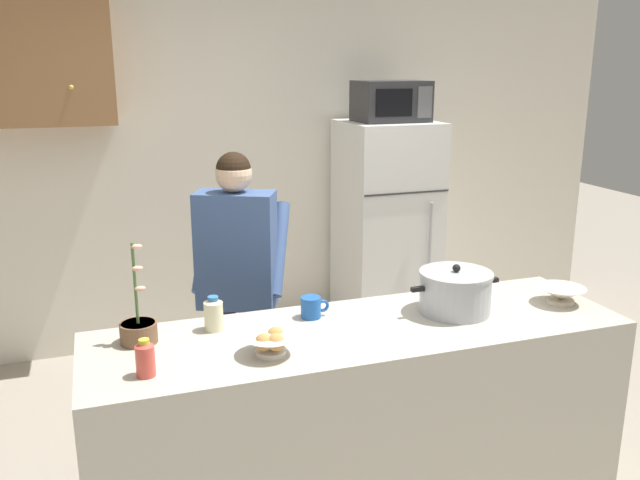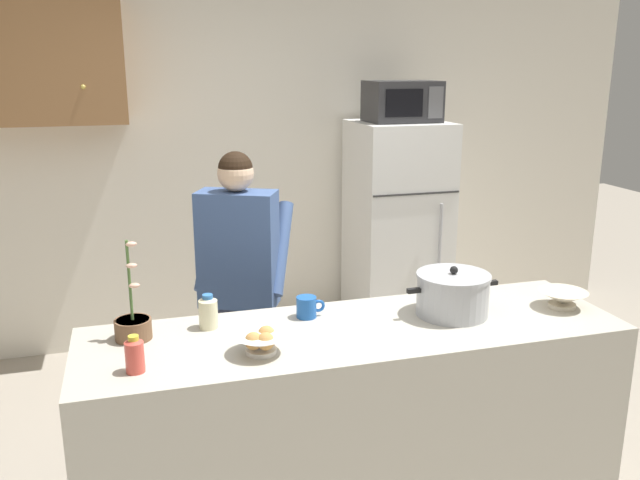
# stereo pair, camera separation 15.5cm
# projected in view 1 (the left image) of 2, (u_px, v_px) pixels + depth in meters

# --- Properties ---
(back_wall_unit) EXTENTS (6.00, 0.48, 2.60)m
(back_wall_unit) POSITION_uv_depth(u_px,v_px,m) (205.00, 149.00, 4.68)
(back_wall_unit) COLOR silver
(back_wall_unit) RESTS_ON ground
(kitchen_island) EXTENTS (2.33, 0.68, 0.92)m
(kitchen_island) POSITION_uv_depth(u_px,v_px,m) (360.00, 423.00, 2.96)
(kitchen_island) COLOR #BCB7A8
(kitchen_island) RESTS_ON ground
(refrigerator) EXTENTS (0.64, 0.68, 1.62)m
(refrigerator) POSITION_uv_depth(u_px,v_px,m) (386.00, 233.00, 4.86)
(refrigerator) COLOR white
(refrigerator) RESTS_ON ground
(microwave) EXTENTS (0.48, 0.37, 0.28)m
(microwave) POSITION_uv_depth(u_px,v_px,m) (391.00, 101.00, 4.59)
(microwave) COLOR #2D2D30
(microwave) RESTS_ON refrigerator
(person_near_pot) EXTENTS (0.59, 0.55, 1.59)m
(person_near_pot) POSITION_uv_depth(u_px,v_px,m) (237.00, 267.00, 3.46)
(person_near_pot) COLOR #33384C
(person_near_pot) RESTS_ON ground
(cooking_pot) EXTENTS (0.44, 0.33, 0.23)m
(cooking_pot) POSITION_uv_depth(u_px,v_px,m) (455.00, 292.00, 2.99)
(cooking_pot) COLOR #ADAFB5
(cooking_pot) RESTS_ON kitchen_island
(coffee_mug) EXTENTS (0.13, 0.09, 0.10)m
(coffee_mug) POSITION_uv_depth(u_px,v_px,m) (312.00, 307.00, 2.94)
(coffee_mug) COLOR #1E59B2
(coffee_mug) RESTS_ON kitchen_island
(bread_bowl) EXTENTS (0.22, 0.22, 0.10)m
(bread_bowl) POSITION_uv_depth(u_px,v_px,m) (271.00, 342.00, 2.56)
(bread_bowl) COLOR white
(bread_bowl) RESTS_ON kitchen_island
(empty_bowl) EXTENTS (0.23, 0.23, 0.08)m
(empty_bowl) POSITION_uv_depth(u_px,v_px,m) (561.00, 294.00, 3.11)
(empty_bowl) COLOR beige
(empty_bowl) RESTS_ON kitchen_island
(bottle_near_edge) EXTENTS (0.07, 0.07, 0.14)m
(bottle_near_edge) POSITION_uv_depth(u_px,v_px,m) (145.00, 358.00, 2.38)
(bottle_near_edge) COLOR #D84C3F
(bottle_near_edge) RESTS_ON kitchen_island
(bottle_mid_counter) EXTENTS (0.08, 0.08, 0.15)m
(bottle_mid_counter) POSITION_uv_depth(u_px,v_px,m) (214.00, 313.00, 2.79)
(bottle_mid_counter) COLOR beige
(bottle_mid_counter) RESTS_ON kitchen_island
(potted_orchid) EXTENTS (0.15, 0.15, 0.42)m
(potted_orchid) POSITION_uv_depth(u_px,v_px,m) (139.00, 329.00, 2.67)
(potted_orchid) COLOR brown
(potted_orchid) RESTS_ON kitchen_island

